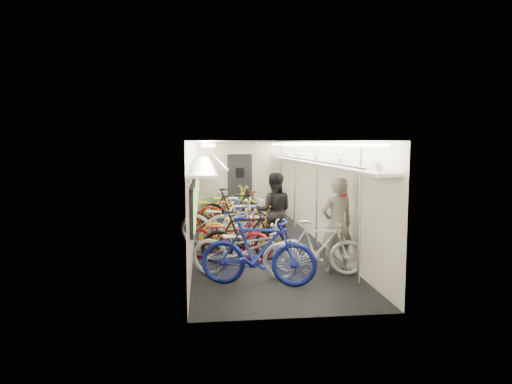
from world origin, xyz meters
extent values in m
plane|color=black|center=(0.00, 0.00, 0.00)|extent=(10.00, 10.00, 0.00)
plane|color=white|center=(0.00, 0.00, 2.40)|extent=(10.00, 10.00, 0.00)
plane|color=beige|center=(-1.50, 0.00, 1.20)|extent=(0.00, 10.00, 10.00)
plane|color=beige|center=(1.50, 0.00, 1.20)|extent=(0.00, 10.00, 10.00)
plane|color=beige|center=(0.00, 5.00, 1.20)|extent=(3.00, 0.00, 3.00)
plane|color=beige|center=(0.00, -5.00, 1.20)|extent=(3.00, 0.00, 3.00)
cube|color=black|center=(-1.46, -3.20, 1.25)|extent=(0.06, 1.10, 0.80)
cube|color=#9ABF53|center=(-1.42, -3.20, 1.25)|extent=(0.02, 0.96, 0.66)
cube|color=black|center=(-1.46, -1.00, 1.25)|extent=(0.06, 1.10, 0.80)
cube|color=#9ABF53|center=(-1.42, -1.00, 1.25)|extent=(0.02, 0.96, 0.66)
cube|color=black|center=(-1.46, 1.20, 1.25)|extent=(0.06, 1.10, 0.80)
cube|color=#9ABF53|center=(-1.42, 1.20, 1.25)|extent=(0.02, 0.96, 0.66)
cube|color=black|center=(-1.46, 3.40, 1.25)|extent=(0.06, 1.10, 0.80)
cube|color=#9ABF53|center=(-1.42, 3.40, 1.25)|extent=(0.02, 0.96, 0.66)
cube|color=yellow|center=(-1.45, -2.10, 1.30)|extent=(0.02, 0.22, 0.30)
cube|color=yellow|center=(-1.45, 0.10, 1.30)|extent=(0.02, 0.22, 0.30)
cube|color=yellow|center=(-1.45, 2.30, 1.30)|extent=(0.02, 0.22, 0.30)
cube|color=black|center=(0.00, 4.94, 1.00)|extent=(0.85, 0.08, 2.00)
cube|color=#999BA0|center=(-1.28, 0.00, 1.92)|extent=(0.40, 9.70, 0.05)
cube|color=#999BA0|center=(1.28, 0.00, 1.92)|extent=(0.40, 9.70, 0.05)
cylinder|color=silver|center=(-0.95, 0.00, 2.02)|extent=(0.04, 9.70, 0.04)
cylinder|color=silver|center=(0.95, 0.00, 2.02)|extent=(0.04, 9.70, 0.04)
cube|color=white|center=(-1.20, 0.00, 2.34)|extent=(0.18, 9.60, 0.04)
cube|color=white|center=(1.20, 0.00, 2.34)|extent=(0.18, 9.60, 0.04)
cylinder|color=silver|center=(1.25, -3.80, 1.20)|extent=(0.05, 0.05, 2.38)
cylinder|color=silver|center=(1.25, -1.00, 1.20)|extent=(0.05, 0.05, 2.38)
cylinder|color=silver|center=(1.25, 1.50, 1.20)|extent=(0.05, 0.05, 2.38)
cylinder|color=silver|center=(1.25, 4.00, 1.20)|extent=(0.05, 0.05, 2.38)
imported|color=#BCBCC1|center=(-0.55, -3.03, 0.52)|extent=(2.08, 1.31, 1.03)
imported|color=navy|center=(-0.38, -3.53, 0.58)|extent=(2.02, 1.01, 1.17)
imported|color=maroon|center=(-0.78, -1.83, 0.49)|extent=(1.95, 1.35, 0.97)
imported|color=black|center=(-0.47, -1.98, 0.52)|extent=(1.80, 0.74, 1.05)
imported|color=orange|center=(-0.41, -0.96, 0.51)|extent=(2.05, 1.02, 1.03)
imported|color=silver|center=(-0.31, -0.32, 0.56)|extent=(1.92, 0.77, 1.12)
imported|color=silver|center=(-0.78, -0.40, 0.56)|extent=(2.24, 1.24, 1.11)
imported|color=#1B2DA5|center=(-0.16, 0.55, 0.47)|extent=(1.60, 1.01, 0.93)
imported|color=maroon|center=(-0.46, 1.63, 0.53)|extent=(2.14, 1.17, 1.07)
imported|color=black|center=(-0.44, 1.65, 0.57)|extent=(1.91, 0.60, 1.14)
imported|color=#F1F717|center=(-0.62, 2.49, 0.55)|extent=(2.23, 1.35, 1.11)
imported|color=#BBBBBD|center=(0.78, -3.02, 0.50)|extent=(1.72, 0.77, 1.00)
imported|color=slate|center=(-0.46, 3.84, 0.49)|extent=(1.96, 1.22, 0.97)
imported|color=slate|center=(-0.42, 4.12, 0.51)|extent=(2.05, 1.24, 1.02)
imported|color=gray|center=(1.17, -2.83, 0.87)|extent=(0.71, 0.54, 1.74)
imported|color=black|center=(0.29, -0.96, 0.86)|extent=(0.93, 0.78, 1.72)
cube|color=red|center=(1.53, -2.30, 1.28)|extent=(0.26, 0.15, 0.38)
camera|label=1|loc=(-1.27, -10.87, 2.36)|focal=32.00mm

